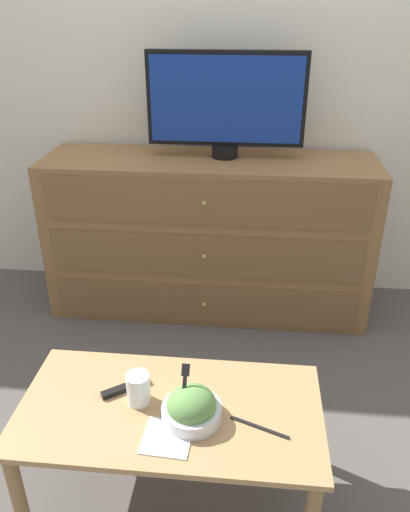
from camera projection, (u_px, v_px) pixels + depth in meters
The scene contains 10 objects.
ground_plane at pixel (222, 280), 2.99m from camera, with size 12.00×12.00×0.00m, color #56514C.
wall_back at pixel (226, 46), 2.42m from camera, with size 12.00×0.05×2.60m.
dresser at pixel (209, 236), 2.58m from camera, with size 1.62×0.47×0.81m.
tv at pixel (226, 102), 2.31m from camera, with size 0.74×0.13×0.49m.
coffee_table at pixel (170, 421), 1.55m from camera, with size 0.93×0.48×0.39m.
takeout_bowl at pixel (192, 407), 1.47m from camera, with size 0.18×0.18×0.16m.
drink_cup at pixel (139, 390), 1.53m from camera, with size 0.07×0.07×0.10m.
napkin at pixel (167, 438), 1.42m from camera, with size 0.15×0.15×0.00m.
knife at pixel (259, 427), 1.45m from camera, with size 0.17×0.07×0.01m.
remote_control at pixel (126, 388), 1.59m from camera, with size 0.14×0.11×0.02m.
Camera 1 is at (0.16, -2.59, 1.50)m, focal length 35.00 mm.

